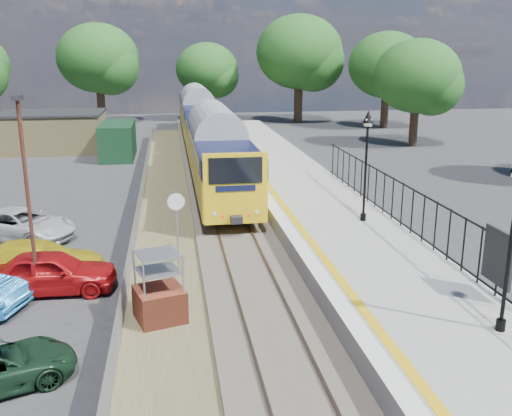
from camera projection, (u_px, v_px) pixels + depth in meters
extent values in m
plane|color=#2D2D30|center=(262.00, 309.00, 17.76)|extent=(120.00, 120.00, 0.00)
cube|color=#473F38|center=(228.00, 218.00, 27.27)|extent=(3.40, 80.00, 0.20)
cube|color=#4C472D|center=(167.00, 235.00, 24.96)|extent=(2.60, 70.00, 0.06)
cube|color=brown|center=(213.00, 216.00, 27.14)|extent=(0.07, 80.00, 0.14)
cube|color=brown|center=(243.00, 215.00, 27.35)|extent=(0.07, 80.00, 0.14)
cube|color=gray|center=(325.00, 218.00, 25.89)|extent=(5.00, 70.00, 0.90)
cube|color=silver|center=(276.00, 211.00, 25.44)|extent=(0.50, 70.00, 0.01)
cube|color=gold|center=(287.00, 210.00, 25.51)|extent=(0.30, 70.00, 0.01)
cylinder|color=black|center=(501.00, 325.00, 14.48)|extent=(0.24, 0.24, 0.30)
cylinder|color=black|center=(509.00, 256.00, 13.99)|extent=(0.10, 0.10, 3.70)
cylinder|color=black|center=(363.00, 217.00, 23.98)|extent=(0.24, 0.24, 0.30)
cylinder|color=black|center=(365.00, 174.00, 23.49)|extent=(0.10, 0.10, 3.70)
cube|color=black|center=(368.00, 127.00, 22.98)|extent=(0.08, 0.08, 0.30)
cube|color=beige|center=(368.00, 122.00, 22.93)|extent=(0.26, 0.26, 0.30)
cone|color=black|center=(368.00, 117.00, 22.87)|extent=(0.44, 0.44, 0.50)
cube|color=black|center=(431.00, 200.00, 20.40)|extent=(0.05, 26.00, 0.05)
cube|color=black|center=(498.00, 257.00, 16.25)|extent=(0.08, 1.40, 1.60)
cube|color=tan|center=(52.00, 132.00, 46.13)|extent=(8.00, 6.00, 3.00)
cube|color=black|center=(51.00, 113.00, 45.73)|extent=(8.20, 6.20, 0.15)
cube|color=#13351F|center=(118.00, 140.00, 43.17)|extent=(2.40, 6.00, 2.60)
cylinder|color=#332319|center=(101.00, 107.00, 63.48)|extent=(0.88, 0.88, 3.85)
ellipsoid|color=#1C4F1A|center=(98.00, 58.00, 62.10)|extent=(8.80, 8.80, 7.48)
cylinder|color=#332319|center=(208.00, 107.00, 67.23)|extent=(0.72, 0.72, 3.15)
ellipsoid|color=#1C4F1A|center=(207.00, 69.00, 66.10)|extent=(7.20, 7.20, 6.12)
cylinder|color=#332319|center=(298.00, 104.00, 64.73)|extent=(0.96, 0.96, 4.20)
ellipsoid|color=#1C4F1A|center=(299.00, 52.00, 63.23)|extent=(9.60, 9.60, 8.16)
cylinder|color=#332319|center=(384.00, 111.00, 60.27)|extent=(0.80, 0.80, 3.50)
ellipsoid|color=#1C4F1A|center=(387.00, 65.00, 59.01)|extent=(8.00, 8.00, 6.80)
cylinder|color=#332319|center=(413.00, 127.00, 48.58)|extent=(0.72, 0.72, 3.15)
ellipsoid|color=#1C4F1A|center=(417.00, 76.00, 47.45)|extent=(7.20, 7.20, 6.12)
cube|color=gold|center=(216.00, 159.00, 33.54)|extent=(2.80, 20.00, 1.90)
cube|color=#0D1333|center=(215.00, 137.00, 33.19)|extent=(2.82, 20.00, 0.90)
cube|color=black|center=(215.00, 137.00, 33.19)|extent=(2.82, 18.00, 0.70)
cube|color=black|center=(216.00, 178.00, 33.85)|extent=(2.00, 18.00, 0.45)
cube|color=gold|center=(197.00, 120.00, 53.18)|extent=(2.80, 20.00, 1.90)
cube|color=#0D1333|center=(197.00, 105.00, 52.84)|extent=(2.82, 20.00, 0.90)
cube|color=black|center=(197.00, 105.00, 52.84)|extent=(2.82, 18.00, 0.70)
cube|color=black|center=(198.00, 132.00, 53.49)|extent=(2.00, 18.00, 0.45)
cube|color=black|center=(236.00, 171.00, 23.45)|extent=(2.24, 0.04, 1.10)
cube|color=brown|center=(160.00, 305.00, 16.87)|extent=(1.67, 1.67, 1.03)
cylinder|color=#999EA3|center=(177.00, 238.00, 20.29)|extent=(0.06, 0.06, 2.70)
cylinder|color=silver|center=(176.00, 202.00, 19.88)|extent=(0.61, 0.06, 0.61)
cylinder|color=#4A2318|center=(29.00, 204.00, 17.69)|extent=(0.12, 0.12, 6.41)
cube|color=black|center=(17.00, 97.00, 16.83)|extent=(0.25, 0.50, 0.15)
imported|color=#A60F11|center=(51.00, 272.00, 18.87)|extent=(4.26, 1.83, 1.43)
imported|color=gold|center=(38.00, 260.00, 20.03)|extent=(4.76, 2.22, 1.34)
imported|color=silver|center=(21.00, 225.00, 24.24)|extent=(5.23, 4.17, 1.32)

